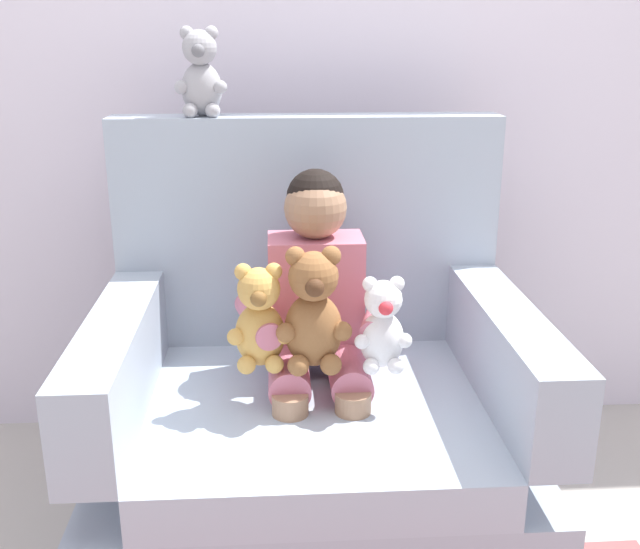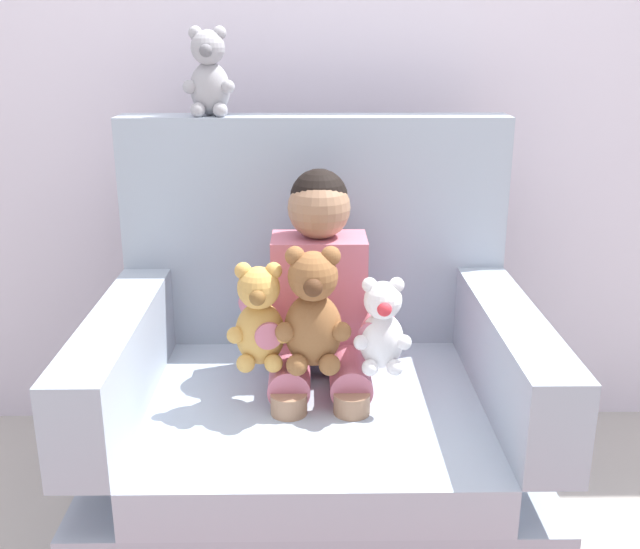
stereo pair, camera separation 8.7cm
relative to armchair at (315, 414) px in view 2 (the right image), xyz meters
name	(u,v)px [view 2 (the right image)]	position (x,y,z in m)	size (l,w,h in m)	color
ground_plane	(316,532)	(0.00, -0.06, -0.35)	(8.00, 8.00, 0.00)	#ADA89E
back_wall	(313,56)	(0.00, 0.69, 0.95)	(6.00, 0.10, 2.60)	silver
armchair	(315,414)	(0.00, 0.00, 0.00)	(1.15, 0.93, 1.14)	#9EADBC
seated_child	(319,309)	(0.01, 0.02, 0.31)	(0.45, 0.39, 0.82)	#C66B7F
plush_white	(382,327)	(0.17, -0.15, 0.32)	(0.15, 0.12, 0.25)	white
plush_honey	(260,318)	(-0.14, -0.12, 0.34)	(0.16, 0.13, 0.28)	gold
plush_brown	(313,312)	(-0.01, -0.13, 0.36)	(0.19, 0.16, 0.32)	brown
plush_grey_on_backrest	(209,75)	(-0.30, 0.33, 0.91)	(0.15, 0.12, 0.25)	#9E9EA3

